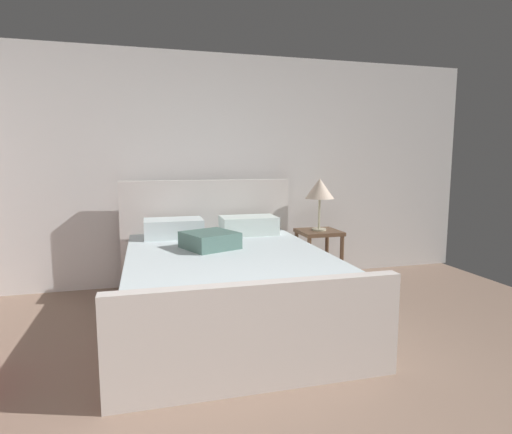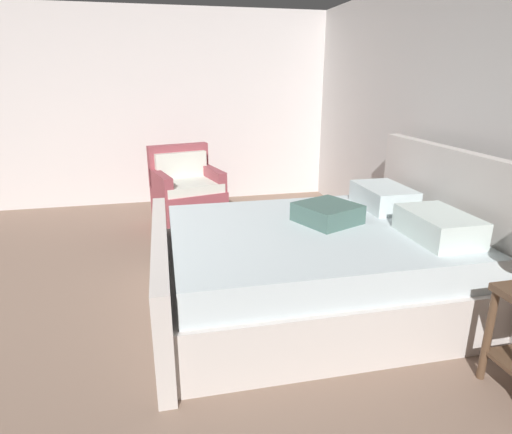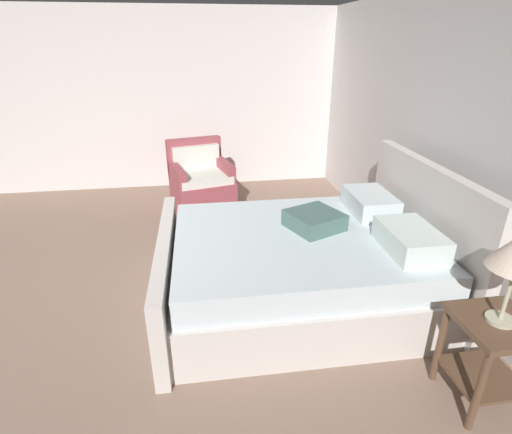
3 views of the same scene
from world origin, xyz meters
The scene contains 4 objects.
wall_back centered at (0.00, 3.36, 1.26)m, with size 6.52×0.12×2.52m, color silver.
bed centered at (0.01, 2.08, 0.34)m, with size 1.82×2.29×1.16m.
nightstand_right centered at (1.22, 2.89, 0.40)m, with size 0.44×0.44×0.60m.
table_lamp_right centered at (1.22, 2.89, 1.05)m, with size 0.31×0.31×0.57m.
Camera 1 is at (-0.65, -1.35, 1.37)m, focal length 29.56 mm.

